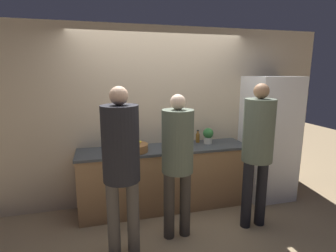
{
  "coord_description": "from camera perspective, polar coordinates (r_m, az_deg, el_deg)",
  "views": [
    {
      "loc": [
        -0.86,
        -3.15,
        1.95
      ],
      "look_at": [
        0.0,
        0.13,
        1.26
      ],
      "focal_mm": 28.0,
      "sensor_mm": 36.0,
      "label": 1
    }
  ],
  "objects": [
    {
      "name": "ground_plane",
      "position": [
        3.8,
        0.55,
        -19.29
      ],
      "size": [
        14.0,
        14.0,
        0.0
      ],
      "primitive_type": "plane",
      "color": "#9E8460"
    },
    {
      "name": "wall_back",
      "position": [
        3.92,
        -1.81,
        2.03
      ],
      "size": [
        5.2,
        0.06,
        2.6
      ],
      "color": "#C6B293",
      "rests_on": "ground_plane"
    },
    {
      "name": "counter",
      "position": [
        3.89,
        -0.77,
        -11.06
      ],
      "size": [
        2.42,
        0.6,
        0.91
      ],
      "color": "#9E754C",
      "rests_on": "ground_plane"
    },
    {
      "name": "refrigerator",
      "position": [
        4.36,
        20.99,
        -2.48
      ],
      "size": [
        0.7,
        0.68,
        1.9
      ],
      "color": "white",
      "rests_on": "ground_plane"
    },
    {
      "name": "person_left",
      "position": [
        2.68,
        -10.16,
        -6.94
      ],
      "size": [
        0.37,
        0.37,
        1.83
      ],
      "color": "#4C4742",
      "rests_on": "ground_plane"
    },
    {
      "name": "person_center",
      "position": [
        3.01,
        2.09,
        -6.14
      ],
      "size": [
        0.36,
        0.36,
        1.72
      ],
      "color": "#38332D",
      "rests_on": "ground_plane"
    },
    {
      "name": "person_right",
      "position": [
        3.38,
        18.96,
        -3.47
      ],
      "size": [
        0.37,
        0.37,
        1.83
      ],
      "color": "black",
      "rests_on": "ground_plane"
    },
    {
      "name": "fruit_bowl",
      "position": [
        3.56,
        -7.36,
        -4.72
      ],
      "size": [
        0.37,
        0.37,
        0.14
      ],
      "color": "brown",
      "rests_on": "counter"
    },
    {
      "name": "utensil_crock",
      "position": [
        3.79,
        1.59,
        -3.3
      ],
      "size": [
        0.11,
        0.11,
        0.3
      ],
      "color": "#3D424C",
      "rests_on": "counter"
    },
    {
      "name": "bottle_amber",
      "position": [
        4.01,
        6.48,
        -2.5
      ],
      "size": [
        0.06,
        0.06,
        0.19
      ],
      "color": "brown",
      "rests_on": "counter"
    },
    {
      "name": "cup_black",
      "position": [
        3.97,
        2.4,
        -2.98
      ],
      "size": [
        0.08,
        0.08,
        0.1
      ],
      "color": "#28282D",
      "rests_on": "counter"
    },
    {
      "name": "potted_plant",
      "position": [
        3.95,
        8.72,
        -2.0
      ],
      "size": [
        0.15,
        0.15,
        0.24
      ],
      "color": "beige",
      "rests_on": "counter"
    }
  ]
}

